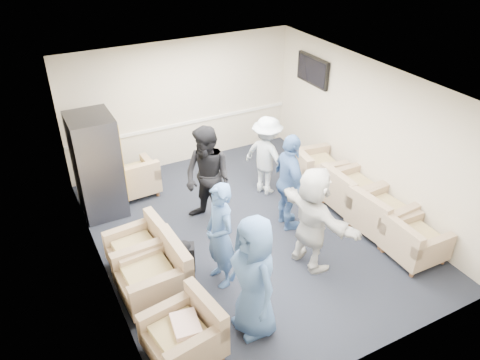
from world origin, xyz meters
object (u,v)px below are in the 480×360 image
person_back_left (208,178)px  vending_machine (97,165)px  armchair_left_near (187,334)px  person_mid_right (289,183)px  armchair_right_near (413,243)px  armchair_left_mid (157,276)px  armchair_right_far (313,170)px  person_front_left (254,277)px  armchair_right_midfar (349,192)px  armchair_right_midnear (379,215)px  armchair_left_far (143,251)px  person_back_right (267,156)px  person_front_right (313,219)px  armchair_corner (135,179)px  person_mid_left (220,236)px

person_back_left → vending_machine: bearing=-154.7°
armchair_left_near → person_mid_right: person_mid_right is taller
armchair_left_near → armchair_right_near: size_ratio=1.18×
armchair_left_mid → vending_machine: vending_machine is taller
armchair_right_near → armchair_right_far: size_ratio=0.78×
person_front_left → armchair_right_midfar: bearing=117.9°
armchair_left_near → armchair_left_mid: size_ratio=1.00×
armchair_right_far → armchair_right_midnear: bearing=-168.1°
armchair_right_near → person_front_left: 3.01m
armchair_right_near → armchair_right_midnear: 0.80m
armchair_left_mid → armchair_left_far: (0.00, 0.68, -0.03)m
armchair_left_mid → person_back_left: size_ratio=0.52×
armchair_right_midnear → vending_machine: bearing=50.0°
armchair_right_far → person_back_left: 2.45m
armchair_right_far → armchair_left_far: bearing=109.5°
armchair_right_far → person_back_right: size_ratio=0.66×
person_front_left → vending_machine: bearing=-165.0°
armchair_left_mid → person_front_right: size_ratio=0.56×
armchair_right_near → person_back_left: (-2.50, 2.42, 0.61)m
person_mid_right → person_front_right: size_ratio=1.02×
armchair_right_midfar → armchair_corner: armchair_right_midfar is taller
armchair_right_midfar → person_back_right: size_ratio=0.56×
armchair_right_near → armchair_corner: armchair_corner is taller
armchair_right_far → vending_machine: (-3.96, 1.13, 0.58)m
armchair_right_near → person_front_right: size_ratio=0.47×
armchair_left_far → person_back_left: (1.41, 0.62, 0.60)m
armchair_left_far → armchair_left_mid: bearing=-5.6°
armchair_right_near → person_back_left: person_back_left is taller
armchair_left_far → armchair_right_far: bearing=96.8°
armchair_left_far → armchair_right_midnear: bearing=70.5°
person_back_left → person_back_right: size_ratio=1.17×
armchair_right_far → person_front_right: bearing=151.4°
armchair_left_near → person_mid_right: 3.20m
person_front_left → armchair_right_near: bearing=89.5°
armchair_left_mid → person_back_right: person_back_right is taller
armchair_left_mid → armchair_left_near: bearing=-2.6°
armchair_right_far → armchair_right_midfar: bearing=-163.7°
armchair_left_far → armchair_right_midnear: size_ratio=0.97×
armchair_left_mid → person_mid_left: bearing=79.4°
armchair_right_near → person_mid_right: bearing=38.1°
armchair_right_near → person_front_left: size_ratio=0.46×
person_back_left → person_front_right: 1.99m
armchair_right_midfar → person_back_left: size_ratio=0.48×
armchair_left_near → armchair_right_near: 3.92m
person_mid_right → person_mid_left: bearing=123.5°
armchair_right_far → person_front_left: 3.92m
person_mid_left → armchair_right_far: bearing=116.5°
armchair_left_mid → person_front_right: (2.39, -0.44, 0.50)m
armchair_right_far → person_back_right: 1.06m
armchair_left_far → person_back_right: (2.86, 1.07, 0.46)m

